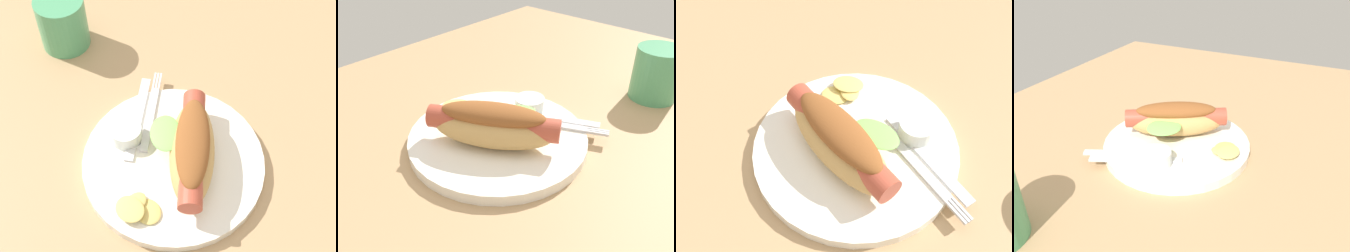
{
  "view_description": "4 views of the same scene",
  "coord_description": "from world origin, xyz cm",
  "views": [
    {
      "loc": [
        19.1,
        -33.19,
        62.02
      ],
      "look_at": [
        -1.32,
        -0.5,
        6.5
      ],
      "focal_mm": 53.11,
      "sensor_mm": 36.0,
      "label": 1
    },
    {
      "loc": [
        32.08,
        27.1,
        31.37
      ],
      "look_at": [
        1.09,
        -0.21,
        3.99
      ],
      "focal_mm": 38.46,
      "sensor_mm": 36.0,
      "label": 2
    },
    {
      "loc": [
        6.58,
        26.41,
        41.61
      ],
      "look_at": [
        1.95,
        -3.41,
        4.12
      ],
      "focal_mm": 42.07,
      "sensor_mm": 36.0,
      "label": 3
    },
    {
      "loc": [
        -44.58,
        -25.01,
        32.82
      ],
      "look_at": [
        -0.13,
        -3.6,
        5.37
      ],
      "focal_mm": 35.53,
      "sensor_mm": 36.0,
      "label": 4
    }
  ],
  "objects": [
    {
      "name": "fork",
      "position": [
        -6.55,
        3.05,
        1.8
      ],
      "size": [
        7.18,
        14.01,
        0.4
      ],
      "rotation": [
        0.0,
        0.0,
        1.99
      ],
      "color": "silver",
      "rests_on": "plate"
    },
    {
      "name": "knife",
      "position": [
        -7.67,
        1.15,
        1.78
      ],
      "size": [
        7.36,
        14.46,
        0.36
      ],
      "primitive_type": "cube",
      "rotation": [
        0.0,
        0.0,
        1.98
      ],
      "color": "silver",
      "rests_on": "plate"
    },
    {
      "name": "hot_dog",
      "position": [
        2.8,
        -0.97,
        4.77
      ],
      "size": [
        14.73,
        17.81,
        6.2
      ],
      "rotation": [
        0.0,
        0.0,
        2.07
      ],
      "color": "tan",
      "rests_on": "plate"
    },
    {
      "name": "sauce_ramekin",
      "position": [
        -7.21,
        -2.58,
        2.84
      ],
      "size": [
        4.66,
        4.66,
        2.48
      ],
      "primitive_type": "cylinder",
      "color": "white",
      "rests_on": "plate"
    },
    {
      "name": "chips_pile",
      "position": [
        0.6,
        -11.3,
        2.21
      ],
      "size": [
        7.48,
        5.78,
        1.41
      ],
      "color": "#D7BF65",
      "rests_on": "plate"
    },
    {
      "name": "ground_plane",
      "position": [
        0.0,
        0.0,
        -0.9
      ],
      "size": [
        120.0,
        90.0,
        1.8
      ],
      "primitive_type": "cube",
      "color": "tan"
    },
    {
      "name": "plate",
      "position": [
        0.62,
        -2.19,
        0.8
      ],
      "size": [
        25.83,
        25.83,
        1.6
      ],
      "primitive_type": "cylinder",
      "color": "white",
      "rests_on": "ground_plane"
    }
  ]
}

